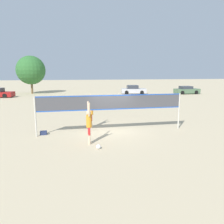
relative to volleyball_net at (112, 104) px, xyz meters
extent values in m
plane|color=#C6B28C|center=(0.00, 0.00, -1.76)|extent=(200.00, 200.00, 0.00)
cylinder|color=beige|center=(-4.48, 0.00, -0.59)|extent=(0.09, 0.09, 2.34)
cylinder|color=beige|center=(4.48, 0.00, -0.59)|extent=(0.09, 0.09, 2.34)
cube|color=#47474C|center=(0.00, 0.00, 0.12)|extent=(8.88, 0.02, 0.91)
cube|color=#1E4CB2|center=(0.00, 0.00, 0.55)|extent=(8.88, 0.03, 0.06)
cube|color=#1E4CB2|center=(0.00, 0.00, -0.30)|extent=(8.88, 0.03, 0.06)
cylinder|color=beige|center=(-1.62, -2.05, -1.51)|extent=(0.11, 0.11, 0.50)
cylinder|color=red|center=(-1.62, -2.05, -1.06)|extent=(0.12, 0.12, 0.41)
cylinder|color=beige|center=(-1.62, -1.85, -1.51)|extent=(0.11, 0.11, 0.50)
cylinder|color=red|center=(-1.62, -1.85, -1.06)|extent=(0.12, 0.12, 0.41)
cylinder|color=orange|center=(-1.62, -1.95, -0.54)|extent=(0.28, 0.28, 0.64)
sphere|color=beige|center=(-1.62, -1.95, -0.10)|extent=(0.25, 0.25, 0.25)
cylinder|color=beige|center=(-1.62, -2.19, 0.09)|extent=(0.08, 0.23, 0.71)
cylinder|color=beige|center=(-1.62, -1.70, 0.09)|extent=(0.08, 0.23, 0.71)
cylinder|color=beige|center=(-1.13, 1.51, -1.51)|extent=(0.11, 0.11, 0.50)
cylinder|color=red|center=(-1.13, 1.51, -1.06)|extent=(0.12, 0.12, 0.41)
cylinder|color=beige|center=(-1.13, 1.31, -1.51)|extent=(0.11, 0.11, 0.50)
cylinder|color=red|center=(-1.13, 1.31, -1.06)|extent=(0.12, 0.12, 0.41)
cylinder|color=orange|center=(-1.13, 1.41, -0.54)|extent=(0.28, 0.28, 0.64)
sphere|color=beige|center=(-1.13, 1.41, -0.09)|extent=(0.25, 0.25, 0.25)
cylinder|color=beige|center=(-1.13, 1.65, 0.10)|extent=(0.08, 0.23, 0.72)
cylinder|color=beige|center=(-1.13, 1.16, 0.10)|extent=(0.08, 0.23, 0.72)
sphere|color=white|center=(-1.26, -2.81, -1.65)|extent=(0.22, 0.22, 0.22)
cube|color=navy|center=(-4.13, 0.33, -1.65)|extent=(0.39, 0.27, 0.22)
cube|color=#4C6B4C|center=(17.84, 21.66, -1.25)|extent=(4.18, 1.86, 0.76)
cube|color=#2D333D|center=(17.63, 21.67, -0.64)|extent=(1.89, 1.69, 0.46)
cylinder|color=black|center=(19.14, 22.51, -1.44)|extent=(0.64, 0.23, 0.64)
cylinder|color=black|center=(19.12, 20.79, -1.44)|extent=(0.64, 0.23, 0.64)
cylinder|color=black|center=(16.56, 22.54, -1.44)|extent=(0.64, 0.23, 0.64)
cylinder|color=black|center=(16.54, 20.82, -1.44)|extent=(0.64, 0.23, 0.64)
cylinder|color=black|center=(-11.29, 23.19, -1.44)|extent=(0.67, 0.31, 0.64)
cylinder|color=black|center=(-11.55, 21.48, -1.44)|extent=(0.67, 0.31, 0.64)
cube|color=#B7B7BC|center=(8.80, 23.65, -1.25)|extent=(4.48, 2.53, 0.77)
cube|color=#2D333D|center=(8.59, 23.68, -0.56)|extent=(2.16, 1.99, 0.59)
cylinder|color=black|center=(10.24, 24.29, -1.44)|extent=(0.67, 0.32, 0.64)
cylinder|color=black|center=(9.95, 22.56, -1.44)|extent=(0.67, 0.32, 0.64)
cylinder|color=black|center=(7.65, 24.73, -1.44)|extent=(0.67, 0.32, 0.64)
cylinder|color=black|center=(7.36, 23.00, -1.44)|extent=(0.67, 0.32, 0.64)
cylinder|color=brown|center=(-8.59, 27.65, -0.40)|extent=(0.35, 0.35, 2.72)
sphere|color=#2D662D|center=(-8.59, 27.65, 2.31)|extent=(4.93, 4.93, 4.93)
camera|label=1|loc=(-2.69, -12.87, 1.91)|focal=35.00mm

